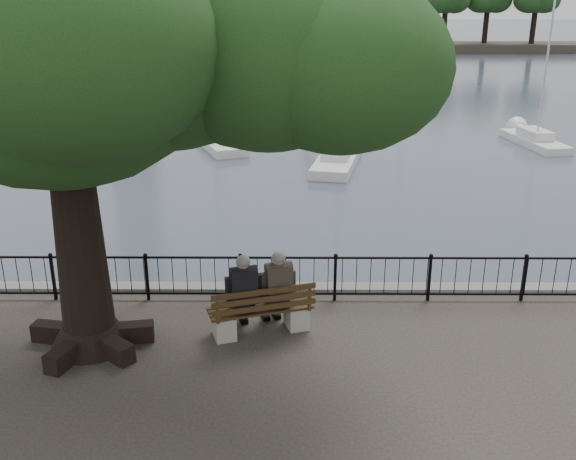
{
  "coord_description": "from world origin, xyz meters",
  "views": [
    {
      "loc": [
        0.07,
        -9.92,
        6.16
      ],
      "look_at": [
        0.0,
        2.5,
        1.6
      ],
      "focal_mm": 40.0,
      "sensor_mm": 36.0,
      "label": 1
    }
  ],
  "objects_px": {
    "person_right": "(276,292)",
    "lion_monument": "(313,54)",
    "tree": "(107,38)",
    "bench": "(261,315)",
    "person_left": "(242,296)"
  },
  "relations": [
    {
      "from": "tree",
      "to": "lion_monument",
      "type": "height_order",
      "value": "tree"
    },
    {
      "from": "tree",
      "to": "lion_monument",
      "type": "relative_size",
      "value": 1.19
    },
    {
      "from": "person_right",
      "to": "tree",
      "type": "xyz_separation_m",
      "value": [
        -2.67,
        -0.56,
        4.74
      ]
    },
    {
      "from": "bench",
      "to": "tree",
      "type": "relative_size",
      "value": 0.2
    },
    {
      "from": "person_right",
      "to": "lion_monument",
      "type": "height_order",
      "value": "lion_monument"
    },
    {
      "from": "person_left",
      "to": "tree",
      "type": "xyz_separation_m",
      "value": [
        -2.02,
        -0.36,
        4.74
      ]
    },
    {
      "from": "person_right",
      "to": "tree",
      "type": "relative_size",
      "value": 0.16
    },
    {
      "from": "bench",
      "to": "person_left",
      "type": "height_order",
      "value": "person_left"
    },
    {
      "from": "person_left",
      "to": "tree",
      "type": "distance_m",
      "value": 5.16
    },
    {
      "from": "bench",
      "to": "person_left",
      "type": "relative_size",
      "value": 1.25
    },
    {
      "from": "bench",
      "to": "person_right",
      "type": "distance_m",
      "value": 0.54
    },
    {
      "from": "person_right",
      "to": "lion_monument",
      "type": "bearing_deg",
      "value": 87.39
    },
    {
      "from": "person_left",
      "to": "lion_monument",
      "type": "relative_size",
      "value": 0.2
    },
    {
      "from": "person_left",
      "to": "lion_monument",
      "type": "xyz_separation_m",
      "value": [
        2.87,
        48.85,
        0.37
      ]
    },
    {
      "from": "person_right",
      "to": "tree",
      "type": "distance_m",
      "value": 5.47
    }
  ]
}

